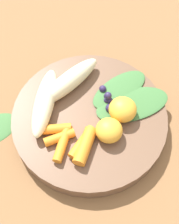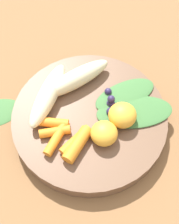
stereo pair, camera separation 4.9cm
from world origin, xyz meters
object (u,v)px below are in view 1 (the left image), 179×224
Objects in this scene: bowl at (90,119)px; banana_peeled_left at (44,105)px; orange_segment_near at (123,109)px; banana_peeled_right at (69,81)px.

banana_peeled_left is (0.00, -0.07, 0.03)m from bowl.
bowl is at bearing -77.27° from orange_segment_near.
orange_segment_near reaches higher than banana_peeled_right.
banana_peeled_left is at bearing -82.57° from orange_segment_near.
bowl is at bearing 75.80° from banana_peeled_right.
orange_segment_near is (-0.01, 0.05, 0.03)m from bowl.
banana_peeled_left is at bearing 4.34° from banana_peeled_right.
banana_peeled_right is at bearing -136.89° from bowl.
banana_peeled_left is at bearing -86.32° from bowl.
bowl is at bearing 89.16° from banana_peeled_left.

